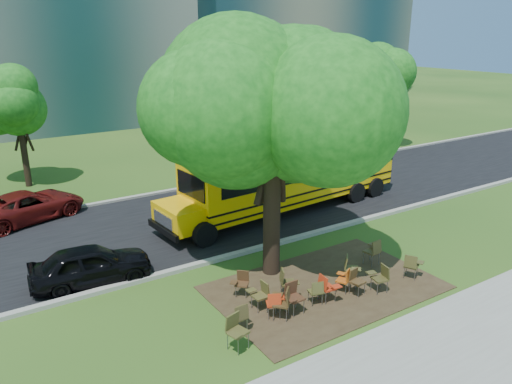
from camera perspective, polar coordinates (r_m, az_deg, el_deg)
ground at (r=15.94m, az=3.92°, el=-11.04°), size 160.00×160.00×0.00m
sidewalk at (r=12.96m, az=17.99°, el=-19.62°), size 60.00×4.00×0.04m
dirt_patch at (r=16.15m, az=7.90°, el=-10.71°), size 7.00×4.50×0.03m
asphalt_road at (r=21.41m, az=-7.27°, el=-3.20°), size 80.00×8.00×0.04m
kerb_near at (r=18.13m, az=-1.74°, el=-6.96°), size 80.00×0.25×0.14m
kerb_far at (r=24.96m, az=-11.36°, el=-0.15°), size 80.00×0.25×0.14m
bg_tree_2 at (r=27.55m, az=-25.63°, el=9.01°), size 4.80×4.80×6.62m
bg_tree_3 at (r=30.11m, az=0.50°, el=12.97°), size 5.60×5.60×7.84m
bg_tree_4 at (r=34.46m, az=12.91°, el=12.04°), size 5.00×5.00×6.85m
main_tree at (r=15.20m, az=1.94°, el=9.79°), size 7.20×7.20×9.17m
school_bus at (r=22.20m, az=4.23°, el=2.18°), size 11.96×3.55×2.88m
chair_0 at (r=13.63m, az=-1.85°, el=-13.87°), size 0.58×0.56×0.88m
chair_1 at (r=14.26m, az=2.15°, el=-12.46°), size 0.68×0.54×0.82m
chair_2 at (r=14.21m, az=3.14°, el=-12.25°), size 0.64×0.81×0.94m
chair_3 at (r=14.48m, az=4.24°, el=-11.62°), size 0.62×0.57×0.95m
chair_4 at (r=14.98m, az=6.97°, el=-11.05°), size 0.61×0.48×0.80m
chair_5 at (r=15.70m, az=11.34°, el=-9.76°), size 0.56×0.57×0.83m
chair_6 at (r=15.99m, az=14.07°, el=-9.25°), size 0.52×0.66×0.89m
chair_7 at (r=17.02m, az=17.39°, el=-7.87°), size 0.71×0.59×0.87m
chair_8 at (r=14.66m, az=0.54°, el=-11.41°), size 0.51×0.56×0.87m
chair_9 at (r=15.36m, az=-1.68°, el=-10.12°), size 0.69×0.54×0.80m
chair_10 at (r=15.26m, az=3.49°, el=-10.06°), size 0.59×0.75×0.91m
chair_11 at (r=15.77m, az=10.09°, el=-9.66°), size 0.53×0.64×0.78m
chair_12 at (r=16.37m, az=10.69°, el=-8.34°), size 0.61×0.77×0.89m
chair_13 at (r=17.63m, az=13.30°, el=-6.38°), size 0.64×0.62×0.96m
chair_14 at (r=13.01m, az=-2.37°, el=-15.33°), size 0.65×0.70×0.96m
chair_15 at (r=15.13m, az=8.07°, el=-10.57°), size 0.52×0.60×0.88m
black_car at (r=16.86m, az=-18.35°, el=-7.86°), size 3.87×1.87×1.28m
bg_car_red at (r=23.19m, az=-24.55°, el=-1.44°), size 5.03×3.45×1.28m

